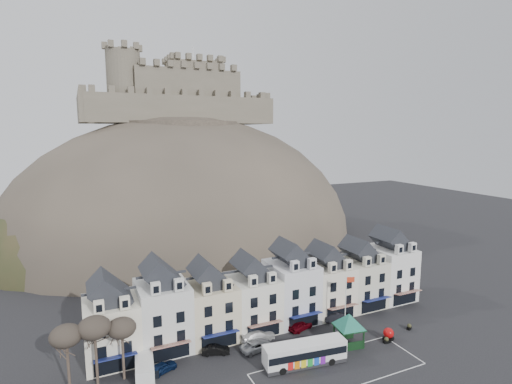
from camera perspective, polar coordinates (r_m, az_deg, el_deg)
ground at (r=54.59m, az=10.68°, el=-24.70°), size 300.00×300.00×0.00m
coach_bay_markings at (r=56.45m, az=11.69°, el=-23.51°), size 22.00×7.50×0.01m
townhouse_terrace at (r=64.27m, az=2.44°, el=-13.84°), size 54.40×9.35×11.80m
castle_hill at (r=113.47m, az=-9.43°, el=-6.67°), size 100.00×76.00×68.00m
castle at (r=116.51m, az=-11.23°, el=13.58°), size 50.20×22.20×22.00m
tree_left_far at (r=52.65m, az=-25.50°, el=-18.13°), size 3.61×3.61×8.24m
tree_left_mid at (r=52.47m, az=-22.10°, el=-17.59°), size 3.78×3.78×8.64m
tree_left_near at (r=52.92m, az=-18.65°, el=-17.99°), size 3.43×3.43×7.84m
bus at (r=55.75m, az=6.99°, el=-21.78°), size 11.16×3.88×3.09m
bus_shelter at (r=60.18m, az=13.15°, el=-17.47°), size 7.26×7.26×4.66m
red_buoy at (r=64.03m, az=18.40°, el=-18.69°), size 1.63×1.63×1.84m
flagpole at (r=62.45m, az=12.78°, el=-14.88°), size 1.25×0.48×9.06m
white_van at (r=54.89m, az=-15.62°, el=-23.28°), size 2.80×5.21×2.27m
planter_west at (r=63.42m, az=18.13°, el=-19.47°), size 0.95×0.63×0.90m
planter_east at (r=68.27m, az=21.04°, el=-17.51°), size 0.99×0.75×0.89m
car_navy at (r=55.78m, az=-13.24°, el=-23.20°), size 4.13×2.93×1.31m
car_black at (r=58.28m, az=-5.77°, el=-21.54°), size 3.98×2.45×1.24m
car_silver at (r=58.91m, az=0.10°, el=-21.10°), size 4.87×2.81×1.30m
car_white at (r=61.19m, az=0.18°, el=-19.76°), size 5.38×2.28×1.55m
car_maroon at (r=64.25m, az=6.38°, el=-18.40°), size 4.52×2.85×1.44m
car_charcoal at (r=67.68m, az=11.59°, el=-16.99°), size 5.06×2.62×1.59m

